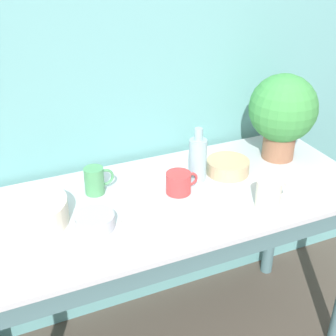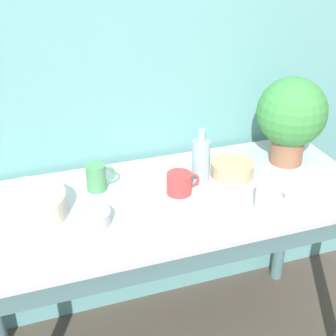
% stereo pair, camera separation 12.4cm
% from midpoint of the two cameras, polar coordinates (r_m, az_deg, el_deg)
% --- Properties ---
extents(wall_back, '(6.00, 0.05, 2.40)m').
position_cam_midpoint_polar(wall_back, '(1.85, -6.68, 12.71)').
color(wall_back, '#609E9E').
rests_on(wall_back, ground_plane).
extents(counter_table, '(1.49, 0.63, 0.80)m').
position_cam_midpoint_polar(counter_table, '(1.76, -1.68, -8.15)').
color(counter_table, slate).
rests_on(counter_table, ground_plane).
extents(potted_plant, '(0.28, 0.28, 0.36)m').
position_cam_midpoint_polar(potted_plant, '(1.92, 12.03, 6.75)').
color(potted_plant, '#8C5B42').
rests_on(potted_plant, counter_table).
extents(bowl_wash_large, '(0.26, 0.26, 0.08)m').
position_cam_midpoint_polar(bowl_wash_large, '(1.62, -18.80, -5.21)').
color(bowl_wash_large, beige).
rests_on(bowl_wash_large, counter_table).
extents(bottle_tall, '(0.07, 0.07, 0.21)m').
position_cam_midpoint_polar(bottle_tall, '(1.76, 1.64, 1.11)').
color(bottle_tall, '#93B2BC').
rests_on(bottle_tall, counter_table).
extents(mug_red, '(0.12, 0.09, 0.08)m').
position_cam_midpoint_polar(mug_red, '(1.70, -0.73, -1.85)').
color(mug_red, '#C63838').
rests_on(mug_red, counter_table).
extents(mug_green, '(0.11, 0.07, 0.10)m').
position_cam_midpoint_polar(mug_green, '(1.73, -10.91, -1.54)').
color(mug_green, '#4C935B').
rests_on(mug_green, counter_table).
extents(mug_cream, '(0.13, 0.09, 0.10)m').
position_cam_midpoint_polar(mug_cream, '(1.64, 10.12, -3.14)').
color(mug_cream, beige).
rests_on(mug_cream, counter_table).
extents(bowl_small_tan, '(0.17, 0.17, 0.05)m').
position_cam_midpoint_polar(bowl_small_tan, '(1.84, 5.40, 0.13)').
color(bowl_small_tan, tan).
rests_on(bowl_small_tan, counter_table).
extents(bowl_small_steel, '(0.13, 0.13, 0.05)m').
position_cam_midpoint_polar(bowl_small_steel, '(1.56, -11.16, -6.43)').
color(bowl_small_steel, '#A8A8B2').
rests_on(bowl_small_steel, counter_table).
extents(tray_board, '(0.20, 0.17, 0.02)m').
position_cam_midpoint_polar(tray_board, '(1.53, -3.51, -7.21)').
color(tray_board, beige).
rests_on(tray_board, counter_table).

